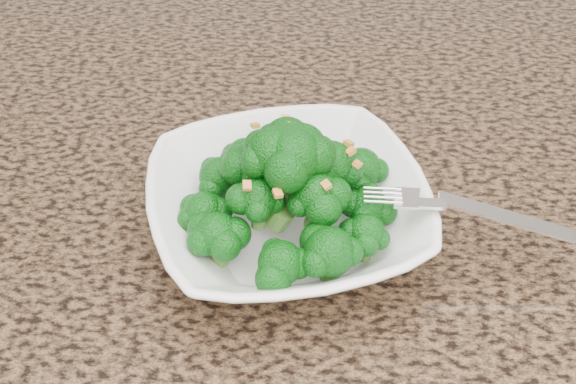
# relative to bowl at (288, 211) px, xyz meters

# --- Properties ---
(granite_counter) EXTENTS (1.64, 1.04, 0.03)m
(granite_counter) POSITION_rel_bowl_xyz_m (-0.02, -0.01, -0.04)
(granite_counter) COLOR brown
(granite_counter) RESTS_ON cabinet
(bowl) EXTENTS (0.29, 0.29, 0.06)m
(bowl) POSITION_rel_bowl_xyz_m (0.00, 0.00, 0.00)
(bowl) COLOR white
(bowl) RESTS_ON granite_counter
(broccoli_pile) EXTENTS (0.20, 0.20, 0.07)m
(broccoli_pile) POSITION_rel_bowl_xyz_m (0.00, 0.00, 0.06)
(broccoli_pile) COLOR #09560D
(broccoli_pile) RESTS_ON bowl
(garlic_topping) EXTENTS (0.12, 0.12, 0.01)m
(garlic_topping) POSITION_rel_bowl_xyz_m (0.00, 0.00, 0.10)
(garlic_topping) COLOR gold
(garlic_topping) RESTS_ON broccoli_pile
(fork) EXTENTS (0.19, 0.05, 0.01)m
(fork) POSITION_rel_bowl_xyz_m (0.12, -0.02, 0.03)
(fork) COLOR silver
(fork) RESTS_ON bowl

